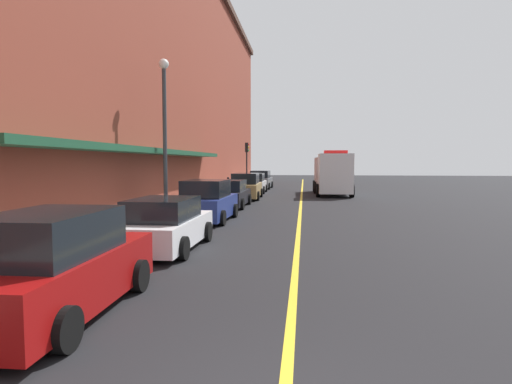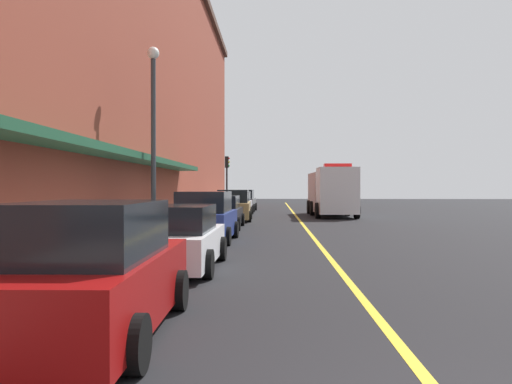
% 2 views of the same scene
% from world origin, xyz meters
% --- Properties ---
extents(ground_plane, '(112.00, 112.00, 0.00)m').
position_xyz_m(ground_plane, '(0.00, 25.00, 0.00)').
color(ground_plane, black).
extents(sidewalk_left, '(2.40, 70.00, 0.15)m').
position_xyz_m(sidewalk_left, '(-6.20, 25.00, 0.07)').
color(sidewalk_left, '#ADA8A0').
rests_on(sidewalk_left, ground).
extents(lane_center_stripe, '(0.16, 70.00, 0.01)m').
position_xyz_m(lane_center_stripe, '(0.00, 25.00, 0.00)').
color(lane_center_stripe, gold).
rests_on(lane_center_stripe, ground).
extents(brick_building_left, '(13.22, 64.00, 18.15)m').
position_xyz_m(brick_building_left, '(-13.43, 24.00, 9.08)').
color(brick_building_left, brown).
rests_on(brick_building_left, ground).
extents(parked_car_0, '(2.08, 4.41, 1.78)m').
position_xyz_m(parked_car_0, '(-3.93, 2.85, 0.83)').
color(parked_car_0, maroon).
rests_on(parked_car_0, ground).
extents(parked_car_1, '(2.10, 4.36, 1.53)m').
position_xyz_m(parked_car_1, '(-3.88, 8.28, 0.73)').
color(parked_car_1, silver).
rests_on(parked_car_1, ground).
extents(parked_car_2, '(2.22, 4.30, 1.81)m').
position_xyz_m(parked_car_2, '(-4.03, 14.33, 0.84)').
color(parked_car_2, navy).
rests_on(parked_car_2, ground).
extents(parked_car_3, '(2.00, 4.72, 1.57)m').
position_xyz_m(parked_car_3, '(-4.03, 20.19, 0.74)').
color(parked_car_3, black).
rests_on(parked_car_3, ground).
extents(parked_car_4, '(2.22, 4.89, 1.82)m').
position_xyz_m(parked_car_4, '(-3.89, 25.70, 0.85)').
color(parked_car_4, '#A5844C').
rests_on(parked_car_4, ground).
extents(parked_car_5, '(2.00, 4.14, 1.66)m').
position_xyz_m(parked_car_5, '(-3.99, 31.51, 0.78)').
color(parked_car_5, silver).
rests_on(parked_car_5, ground).
extents(parked_car_6, '(2.19, 4.64, 1.76)m').
position_xyz_m(parked_car_6, '(-4.05, 37.36, 0.82)').
color(parked_car_6, '#595B60').
rests_on(parked_car_6, ground).
extents(box_truck, '(2.90, 7.97, 3.45)m').
position_xyz_m(box_truck, '(2.39, 30.53, 1.64)').
color(box_truck, silver).
rests_on(box_truck, ground).
extents(parking_meter_0, '(0.14, 0.18, 1.33)m').
position_xyz_m(parking_meter_0, '(-5.35, 19.49, 1.06)').
color(parking_meter_0, '#4C4C51').
rests_on(parking_meter_0, sidewalk_left).
extents(parking_meter_1, '(0.14, 0.18, 1.33)m').
position_xyz_m(parking_meter_1, '(-5.35, 36.13, 1.06)').
color(parking_meter_1, '#4C4C51').
rests_on(parking_meter_1, sidewalk_left).
extents(parking_meter_2, '(0.14, 0.18, 1.33)m').
position_xyz_m(parking_meter_2, '(-5.35, 26.75, 1.06)').
color(parking_meter_2, '#4C4C51').
rests_on(parking_meter_2, sidewalk_left).
extents(street_lamp_left, '(0.44, 0.44, 6.94)m').
position_xyz_m(street_lamp_left, '(-5.95, 14.48, 4.40)').
color(street_lamp_left, '#33383D').
rests_on(street_lamp_left, sidewalk_left).
extents(traffic_light_near, '(0.38, 0.36, 4.30)m').
position_xyz_m(traffic_light_near, '(-5.29, 36.37, 3.16)').
color(traffic_light_near, '#232326').
rests_on(traffic_light_near, sidewalk_left).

